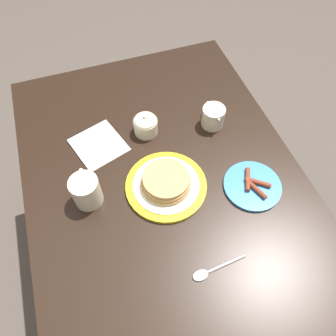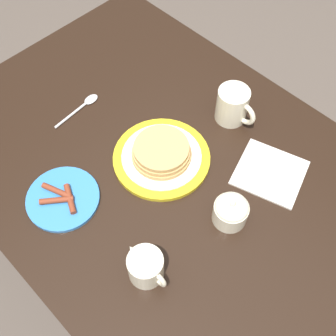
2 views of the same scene
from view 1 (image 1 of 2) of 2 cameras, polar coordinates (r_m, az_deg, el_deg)
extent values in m
plane|color=#51473F|center=(1.67, -0.21, -15.57)|extent=(8.00, 8.00, 0.00)
cube|color=black|center=(1.01, -0.34, -2.90)|extent=(1.19, 0.83, 0.03)
cube|color=black|center=(1.69, 5.50, 9.06)|extent=(0.07, 0.07, 0.71)
cube|color=black|center=(1.62, -18.65, 2.61)|extent=(0.07, 0.07, 0.71)
cylinder|color=gold|center=(0.98, -0.33, -3.11)|extent=(0.24, 0.24, 0.01)
cylinder|color=white|center=(0.97, -0.34, -2.87)|extent=(0.20, 0.20, 0.00)
cylinder|color=tan|center=(0.97, -0.34, -2.62)|extent=(0.15, 0.15, 0.01)
cylinder|color=tan|center=(0.96, -0.34, -2.23)|extent=(0.14, 0.14, 0.01)
cylinder|color=tan|center=(0.95, -0.35, -1.84)|extent=(0.14, 0.14, 0.01)
cylinder|color=#337AC6|center=(1.01, 14.47, -3.01)|extent=(0.17, 0.17, 0.01)
cylinder|color=brown|center=(1.00, 15.10, -3.55)|extent=(0.08, 0.04, 0.01)
cylinder|color=brown|center=(1.01, 13.70, -1.93)|extent=(0.08, 0.05, 0.01)
cylinder|color=brown|center=(1.01, 15.38, -2.41)|extent=(0.06, 0.07, 0.01)
cylinder|color=beige|center=(0.95, -14.04, -3.95)|extent=(0.08, 0.08, 0.10)
torus|color=beige|center=(0.97, -14.49, -1.93)|extent=(0.07, 0.01, 0.07)
cylinder|color=brown|center=(0.92, -14.55, -2.70)|extent=(0.07, 0.07, 0.00)
cylinder|color=beige|center=(1.12, 7.86, 8.84)|extent=(0.08, 0.08, 0.07)
cone|color=beige|center=(1.08, 8.73, 8.48)|extent=(0.03, 0.03, 0.04)
torus|color=beige|center=(1.13, 7.14, 10.44)|extent=(0.04, 0.01, 0.04)
cylinder|color=beige|center=(1.09, -3.99, 7.24)|extent=(0.08, 0.08, 0.05)
ellipsoid|color=beige|center=(1.07, -4.08, 8.27)|extent=(0.08, 0.08, 0.03)
sphere|color=beige|center=(1.06, -4.13, 8.84)|extent=(0.01, 0.01, 0.01)
cube|color=silver|center=(1.09, -11.96, 3.93)|extent=(0.20, 0.19, 0.01)
cylinder|color=silver|center=(0.90, 10.19, -16.07)|extent=(0.02, 0.11, 0.01)
ellipsoid|color=silver|center=(0.88, 5.70, -18.09)|extent=(0.03, 0.04, 0.01)
camera|label=2|loc=(1.06, 23.80, 55.74)|focal=45.00mm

